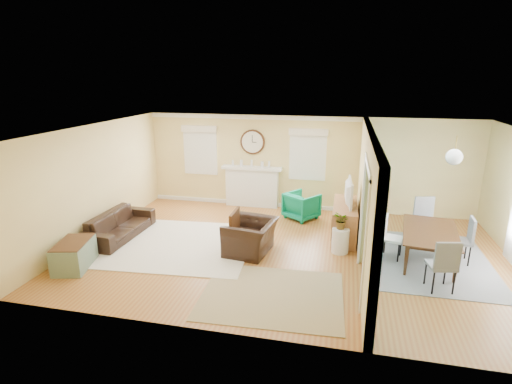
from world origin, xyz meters
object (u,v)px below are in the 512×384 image
at_px(sofa, 120,225).
at_px(green_chair, 302,206).
at_px(eames_chair, 251,237).
at_px(dining_table, 430,246).
at_px(credenza, 344,221).

height_order(sofa, green_chair, green_chair).
xyz_separation_m(sofa, eames_chair, (3.18, -0.16, 0.06)).
xyz_separation_m(sofa, dining_table, (6.82, 0.24, 0.03)).
distance_m(eames_chair, dining_table, 3.66).
bearing_deg(dining_table, eames_chair, 103.73).
xyz_separation_m(sofa, credenza, (5.11, 1.15, 0.11)).
bearing_deg(sofa, dining_table, -86.79).
xyz_separation_m(green_chair, dining_table, (2.83, -1.95, -0.03)).
bearing_deg(dining_table, sofa, 99.51).
xyz_separation_m(sofa, green_chair, (4.00, 2.19, 0.06)).
bearing_deg(eames_chair, credenza, 131.64).
bearing_deg(eames_chair, green_chair, 168.28).
bearing_deg(green_chair, sofa, 64.16).
height_order(green_chair, credenza, credenza).
distance_m(sofa, dining_table, 6.83).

